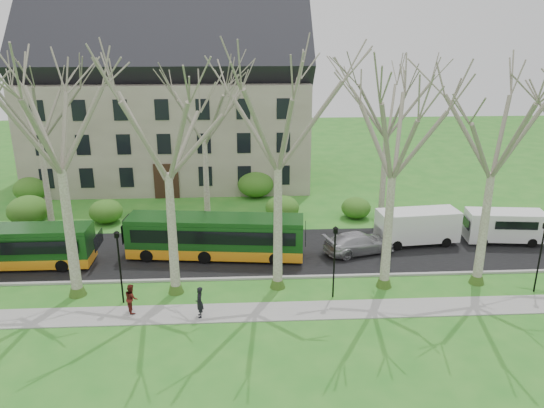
{
  "coord_description": "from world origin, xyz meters",
  "views": [
    {
      "loc": [
        0.99,
        -28.09,
        15.09
      ],
      "look_at": [
        2.68,
        3.0,
        4.4
      ],
      "focal_mm": 35.0,
      "sensor_mm": 36.0,
      "label": 1
    }
  ],
  "objects_px": {
    "van_b": "(504,227)",
    "pedestrian_b": "(131,298)",
    "sedan": "(359,243)",
    "pedestrian_a": "(200,302)",
    "bus_lead": "(4,246)",
    "van_a": "(417,227)",
    "bus_follow": "(216,236)"
  },
  "relations": [
    {
      "from": "van_b",
      "to": "pedestrian_b",
      "type": "distance_m",
      "value": 26.22
    },
    {
      "from": "sedan",
      "to": "van_b",
      "type": "bearing_deg",
      "value": -100.01
    },
    {
      "from": "sedan",
      "to": "pedestrian_a",
      "type": "bearing_deg",
      "value": 110.44
    },
    {
      "from": "sedan",
      "to": "pedestrian_a",
      "type": "xyz_separation_m",
      "value": [
        -10.31,
        -7.86,
        0.14
      ]
    },
    {
      "from": "bus_lead",
      "to": "pedestrian_b",
      "type": "distance_m",
      "value": 11.18
    },
    {
      "from": "van_b",
      "to": "sedan",
      "type": "bearing_deg",
      "value": -166.76
    },
    {
      "from": "van_b",
      "to": "pedestrian_b",
      "type": "xyz_separation_m",
      "value": [
        -24.82,
        -8.43,
        -0.34
      ]
    },
    {
      "from": "pedestrian_b",
      "to": "pedestrian_a",
      "type": "bearing_deg",
      "value": -125.43
    },
    {
      "from": "sedan",
      "to": "van_a",
      "type": "bearing_deg",
      "value": -89.78
    },
    {
      "from": "van_b",
      "to": "van_a",
      "type": "bearing_deg",
      "value": -174.21
    },
    {
      "from": "van_a",
      "to": "pedestrian_b",
      "type": "distance_m",
      "value": 20.34
    },
    {
      "from": "bus_follow",
      "to": "van_b",
      "type": "relative_size",
      "value": 2.19
    },
    {
      "from": "van_b",
      "to": "pedestrian_a",
      "type": "height_order",
      "value": "van_b"
    },
    {
      "from": "sedan",
      "to": "pedestrian_b",
      "type": "bearing_deg",
      "value": 100.03
    },
    {
      "from": "van_b",
      "to": "bus_lead",
      "type": "bearing_deg",
      "value": -169.98
    },
    {
      "from": "pedestrian_a",
      "to": "pedestrian_b",
      "type": "xyz_separation_m",
      "value": [
        -3.75,
        0.73,
        -0.05
      ]
    },
    {
      "from": "sedan",
      "to": "van_b",
      "type": "distance_m",
      "value": 10.85
    },
    {
      "from": "pedestrian_a",
      "to": "pedestrian_b",
      "type": "bearing_deg",
      "value": -111.39
    },
    {
      "from": "bus_lead",
      "to": "van_b",
      "type": "relative_size",
      "value": 2.07
    },
    {
      "from": "sedan",
      "to": "pedestrian_b",
      "type": "relative_size",
      "value": 3.05
    },
    {
      "from": "pedestrian_a",
      "to": "pedestrian_b",
      "type": "relative_size",
      "value": 1.06
    },
    {
      "from": "bus_lead",
      "to": "van_a",
      "type": "distance_m",
      "value": 27.82
    },
    {
      "from": "bus_follow",
      "to": "pedestrian_b",
      "type": "relative_size",
      "value": 7.14
    },
    {
      "from": "bus_follow",
      "to": "pedestrian_a",
      "type": "height_order",
      "value": "bus_follow"
    },
    {
      "from": "bus_lead",
      "to": "pedestrian_a",
      "type": "relative_size",
      "value": 6.34
    },
    {
      "from": "bus_lead",
      "to": "van_a",
      "type": "bearing_deg",
      "value": 4.53
    },
    {
      "from": "bus_follow",
      "to": "pedestrian_a",
      "type": "bearing_deg",
      "value": -87.5
    },
    {
      "from": "bus_follow",
      "to": "van_b",
      "type": "distance_m",
      "value": 20.61
    },
    {
      "from": "bus_lead",
      "to": "sedan",
      "type": "bearing_deg",
      "value": 2.07
    },
    {
      "from": "van_a",
      "to": "van_b",
      "type": "xyz_separation_m",
      "value": [
        6.34,
        -0.07,
        -0.08
      ]
    },
    {
      "from": "van_b",
      "to": "pedestrian_a",
      "type": "bearing_deg",
      "value": -150.14
    },
    {
      "from": "bus_lead",
      "to": "pedestrian_b",
      "type": "bearing_deg",
      "value": -34.16
    }
  ]
}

